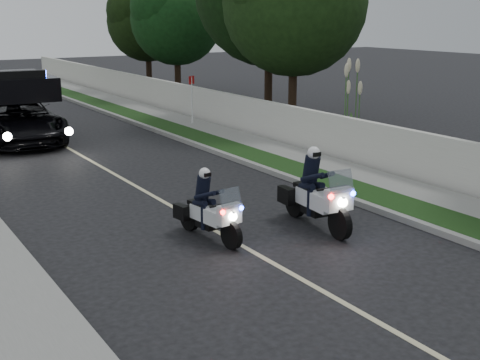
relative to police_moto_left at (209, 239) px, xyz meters
The scene contains 15 objects.
ground 0.39m from the police_moto_left, 16.67° to the left, with size 120.00×120.00×0.00m, color black.
curb_right 11.06m from the police_moto_left, 66.12° to the left, with size 0.20×60.00×0.15m, color gray.
grass_verge 11.36m from the police_moto_left, 62.89° to the left, with size 1.20×60.00×0.16m, color #193814.
sidewalk_right 12.01m from the police_moto_left, 57.36° to the left, with size 1.40×60.00×0.16m, color gray.
property_wall 12.60m from the police_moto_left, 53.52° to the left, with size 0.22×60.00×1.50m, color beige.
lane_marking 10.12m from the police_moto_left, 87.87° to the left, with size 0.12×50.00×0.01m, color #BFB78C.
police_moto_left is the anchor object (origin of this frame).
police_moto_right 2.54m from the police_moto_left, 13.53° to the right, with size 0.77×2.20×1.87m, color silver, non-canonical shape.
police_suv 13.41m from the police_moto_left, 93.60° to the left, with size 2.83×6.12×2.97m, color black.
sign_post 14.34m from the police_moto_left, 63.60° to the left, with size 0.35×0.35×2.26m, color #A40B0F, non-canonical shape.
pampas_far 9.16m from the police_moto_left, 29.40° to the left, with size 1.24×1.24×3.53m, color beige, non-canonical shape.
tree_right_b 14.38m from the police_moto_left, 46.35° to the left, with size 6.05×6.05×10.09m, color #1B3913, non-canonical shape.
tree_right_c 16.40m from the police_moto_left, 51.11° to the left, with size 6.72×6.72×11.21m, color black, non-canonical shape.
tree_right_d 24.18m from the police_moto_left, 64.96° to the left, with size 5.20×5.20×8.67m, color #153F16, non-canonical shape.
tree_right_e 28.40m from the police_moto_left, 68.42° to the left, with size 5.01×5.01×8.34m, color black, non-canonical shape.
Camera 1 is at (-6.76, -11.61, 4.76)m, focal length 47.82 mm.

